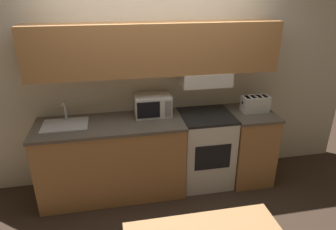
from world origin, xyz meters
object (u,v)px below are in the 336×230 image
object	(u,v)px
stove_range	(205,149)
microwave	(152,105)
toaster	(255,104)
sink_basin	(65,125)

from	to	relation	value
stove_range	microwave	size ratio (longest dim) A/B	2.20
microwave	toaster	xyz separation A→B (m)	(1.22, -0.14, -0.02)
sink_basin	toaster	bearing A→B (deg)	0.29
microwave	sink_basin	size ratio (longest dim) A/B	0.86
stove_range	toaster	world-z (taller)	toaster
stove_range	toaster	xyz separation A→B (m)	(0.60, -0.00, 0.55)
microwave	sink_basin	bearing A→B (deg)	-171.46
toaster	sink_basin	xyz separation A→B (m)	(-2.20, -0.01, -0.08)
microwave	stove_range	bearing A→B (deg)	-11.87
stove_range	microwave	xyz separation A→B (m)	(-0.62, 0.13, 0.58)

